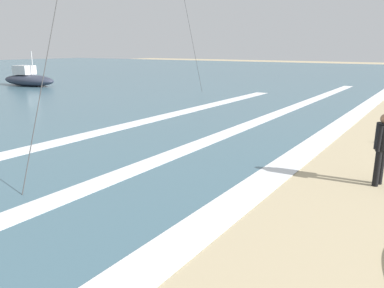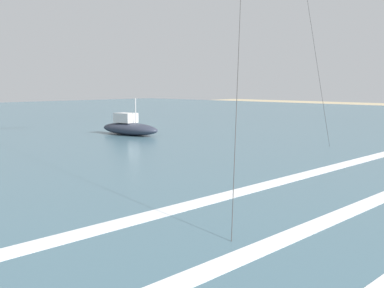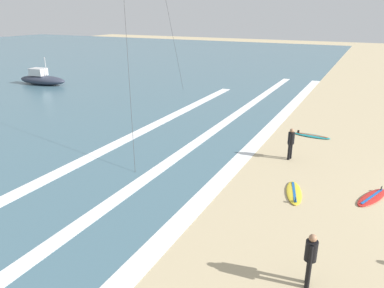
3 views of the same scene
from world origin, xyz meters
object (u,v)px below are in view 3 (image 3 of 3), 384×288
object	(u,v)px
surfer_left_far	(311,256)
surfboard_foreground_flat	(294,193)
surfboard_right_spare	(312,136)
surfboard_near_water	(372,197)
offshore_boat	(42,79)
surfer_mid_group	(291,141)

from	to	relation	value
surfer_left_far	surfboard_foreground_flat	bearing A→B (deg)	15.21
surfboard_right_spare	surfboard_foreground_flat	bearing A→B (deg)	-175.96
surfboard_near_water	surfboard_right_spare	distance (m)	7.54
offshore_boat	surfboard_near_water	bearing A→B (deg)	-110.40
surfer_mid_group	offshore_boat	world-z (taller)	offshore_boat
surfboard_right_spare	offshore_boat	size ratio (longest dim) A/B	0.40
offshore_boat	surfer_mid_group	bearing A→B (deg)	-108.05
surfboard_near_water	surfboard_right_spare	world-z (taller)	same
surfer_left_far	offshore_boat	distance (m)	33.67
surfer_mid_group	surfboard_foreground_flat	bearing A→B (deg)	-164.80
surfboard_near_water	surfboard_foreground_flat	xyz separation A→B (m)	(-0.97, 2.85, 0.00)
surfer_left_far	surfboard_right_spare	distance (m)	13.03
surfboard_right_spare	offshore_boat	world-z (taller)	offshore_boat
surfer_left_far	surfboard_foreground_flat	world-z (taller)	surfer_left_far
surfer_left_far	surfboard_near_water	bearing A→B (deg)	-13.28
surfer_mid_group	surfboard_foreground_flat	distance (m)	3.85
surfer_left_far	surfboard_near_water	distance (m)	6.35
surfboard_near_water	surfboard_right_spare	xyz separation A→B (m)	(6.73, 3.39, 0.00)
surfer_mid_group	surfboard_near_water	world-z (taller)	surfer_mid_group
offshore_boat	surfboard_foreground_flat	bearing A→B (deg)	-114.02
surfboard_foreground_flat	surfboard_right_spare	world-z (taller)	same
surfboard_foreground_flat	surfboard_right_spare	distance (m)	7.72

